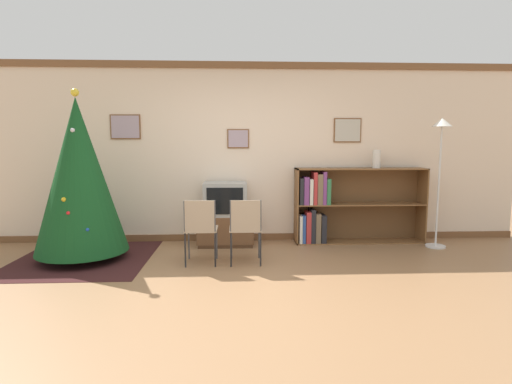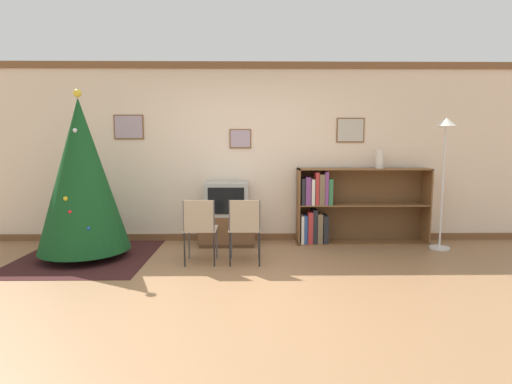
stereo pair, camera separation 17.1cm
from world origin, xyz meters
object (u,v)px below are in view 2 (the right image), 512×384
christmas_tree (82,175)px  standing_lamp (445,149)px  tv_console (227,229)px  folding_chair_right (245,227)px  folding_chair_left (200,227)px  bookshelf (337,207)px  vase (380,159)px  television (227,199)px

christmas_tree → standing_lamp: bearing=4.5°
tv_console → folding_chair_right: size_ratio=1.00×
folding_chair_left → bookshelf: size_ratio=0.42×
christmas_tree → folding_chair_left: bearing=-11.6°
folding_chair_left → vase: vase is taller
tv_console → standing_lamp: 3.29m
folding_chair_left → bookshelf: (1.93, 1.07, 0.08)m
folding_chair_left → folding_chair_right: bearing=0.0°
bookshelf → vase: vase is taller
tv_console → folding_chair_right: folding_chair_right is taller
standing_lamp → folding_chair_left: bearing=-168.0°
christmas_tree → folding_chair_left: size_ratio=2.64×
vase → standing_lamp: (0.78, -0.37, 0.15)m
tv_console → standing_lamp: size_ratio=0.44×
folding_chair_left → standing_lamp: bearing=12.0°
christmas_tree → television: christmas_tree is taller
tv_console → vase: 2.49m
tv_console → television: size_ratio=1.31×
christmas_tree → folding_chair_right: bearing=-8.6°
christmas_tree → tv_console: 2.13m
tv_console → folding_chair_left: size_ratio=1.00×
folding_chair_right → vase: vase is taller
folding_chair_left → folding_chair_right: (0.55, 0.00, 0.00)m
folding_chair_right → vase: bearing=28.5°
television → folding_chair_right: (0.28, -0.99, -0.22)m
christmas_tree → standing_lamp: size_ratio=1.17×
television → standing_lamp: size_ratio=0.34×
television → folding_chair_right: 1.05m
vase → standing_lamp: standing_lamp is taller
folding_chair_left → standing_lamp: 3.53m
vase → bookshelf: bearing=-179.6°
television → vase: 2.34m
folding_chair_right → bookshelf: size_ratio=0.42×
television → bookshelf: (1.65, 0.08, -0.14)m
christmas_tree → folding_chair_right: 2.21m
vase → christmas_tree: bearing=-169.5°
christmas_tree → standing_lamp: christmas_tree is taller
folding_chair_right → tv_console: bearing=105.5°
christmas_tree → television: size_ratio=3.46×
bookshelf → vase: bearing=0.4°
christmas_tree → standing_lamp: 4.90m
folding_chair_left → bookshelf: 2.21m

